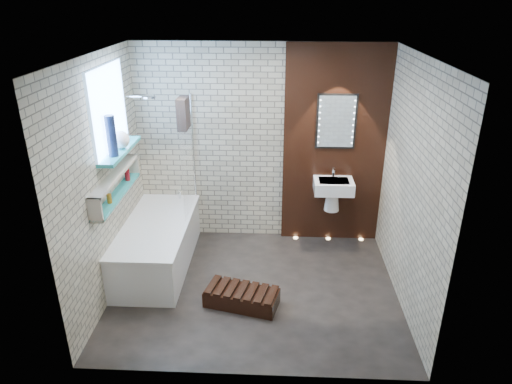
# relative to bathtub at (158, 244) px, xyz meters

# --- Properties ---
(ground) EXTENTS (3.20, 3.20, 0.00)m
(ground) POSITION_rel_bathtub_xyz_m (1.22, -0.45, -0.29)
(ground) COLOR black
(ground) RESTS_ON ground
(room_shell) EXTENTS (3.24, 3.20, 2.60)m
(room_shell) POSITION_rel_bathtub_xyz_m (1.22, -0.45, 1.01)
(room_shell) COLOR #A0977F
(room_shell) RESTS_ON ground
(walnut_panel) EXTENTS (1.30, 0.06, 2.60)m
(walnut_panel) POSITION_rel_bathtub_xyz_m (2.17, 0.82, 1.01)
(walnut_panel) COLOR black
(walnut_panel) RESTS_ON ground
(clerestory_window) EXTENTS (0.18, 1.00, 0.94)m
(clerestory_window) POSITION_rel_bathtub_xyz_m (-0.34, -0.10, 1.61)
(clerestory_window) COLOR #7FADE0
(clerestory_window) RESTS_ON room_shell
(display_niche) EXTENTS (0.14, 1.30, 0.26)m
(display_niche) POSITION_rel_bathtub_xyz_m (-0.31, -0.30, 0.91)
(display_niche) COLOR teal
(display_niche) RESTS_ON room_shell
(bathtub) EXTENTS (0.79, 1.74, 0.70)m
(bathtub) POSITION_rel_bathtub_xyz_m (0.00, 0.00, 0.00)
(bathtub) COLOR white
(bathtub) RESTS_ON ground
(bath_screen) EXTENTS (0.01, 0.78, 1.40)m
(bath_screen) POSITION_rel_bathtub_xyz_m (0.35, 0.44, 0.99)
(bath_screen) COLOR white
(bath_screen) RESTS_ON bathtub
(towel) EXTENTS (0.11, 0.28, 0.37)m
(towel) POSITION_rel_bathtub_xyz_m (0.35, 0.32, 1.56)
(towel) COLOR #2A2322
(towel) RESTS_ON bath_screen
(shower_head) EXTENTS (0.18, 0.18, 0.02)m
(shower_head) POSITION_rel_bathtub_xyz_m (-0.08, 0.50, 1.71)
(shower_head) COLOR silver
(shower_head) RESTS_ON room_shell
(washbasin) EXTENTS (0.50, 0.36, 0.58)m
(washbasin) POSITION_rel_bathtub_xyz_m (2.17, 0.62, 0.50)
(washbasin) COLOR white
(washbasin) RESTS_ON walnut_panel
(led_mirror) EXTENTS (0.50, 0.02, 0.70)m
(led_mirror) POSITION_rel_bathtub_xyz_m (2.17, 0.78, 1.36)
(led_mirror) COLOR black
(led_mirror) RESTS_ON walnut_panel
(walnut_step) EXTENTS (0.84, 0.53, 0.17)m
(walnut_step) POSITION_rel_bathtub_xyz_m (1.09, -0.75, -0.20)
(walnut_step) COLOR black
(walnut_step) RESTS_ON ground
(niche_bottles) EXTENTS (0.06, 0.68, 0.14)m
(niche_bottles) POSITION_rel_bathtub_xyz_m (-0.31, -0.14, 0.87)
(niche_bottles) COLOR maroon
(niche_bottles) RESTS_ON display_niche
(sill_vases) EXTENTS (0.20, 0.41, 0.44)m
(sill_vases) POSITION_rel_bathtub_xyz_m (-0.28, -0.17, 1.40)
(sill_vases) COLOR #151E3A
(sill_vases) RESTS_ON clerestory_window
(floor_uplights) EXTENTS (0.96, 0.06, 0.01)m
(floor_uplights) POSITION_rel_bathtub_xyz_m (2.17, 0.75, -0.29)
(floor_uplights) COLOR #FFD899
(floor_uplights) RESTS_ON ground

